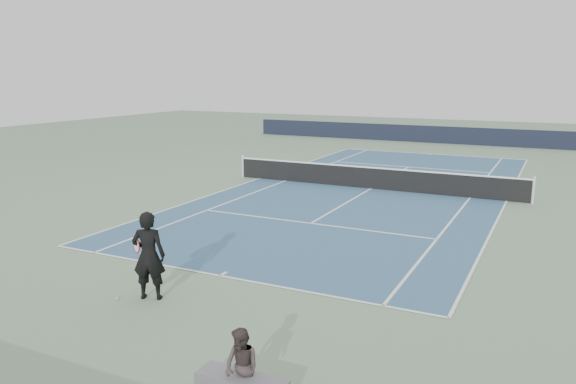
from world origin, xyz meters
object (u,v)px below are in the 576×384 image
at_px(tennis_player, 149,255).
at_px(spectator_bench, 242,378).
at_px(tennis_ball, 117,299).
at_px(tennis_net, 371,177).

distance_m(tennis_player, spectator_bench, 4.72).
bearing_deg(tennis_ball, tennis_player, 34.46).
height_order(tennis_net, tennis_player, tennis_player).
bearing_deg(spectator_bench, tennis_net, 101.33).
distance_m(tennis_net, tennis_player, 13.74).
bearing_deg(tennis_player, tennis_ball, -145.54).
bearing_deg(tennis_net, tennis_player, -92.58).
relative_size(tennis_net, tennis_ball, 202.21).
height_order(tennis_player, spectator_bench, tennis_player).
height_order(tennis_net, spectator_bench, spectator_bench).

